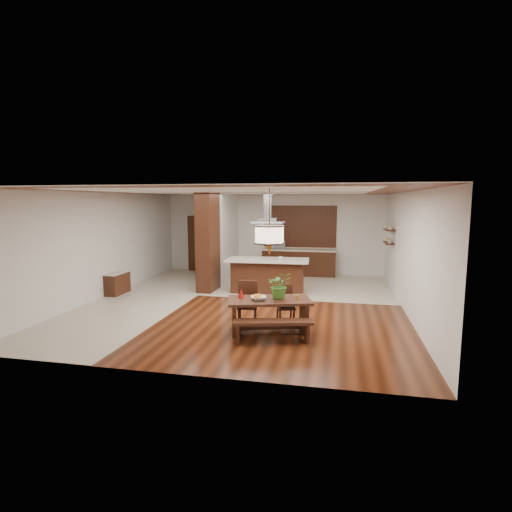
% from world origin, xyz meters
% --- Properties ---
extents(room_shell, '(9.00, 9.04, 2.92)m').
position_xyz_m(room_shell, '(0.00, 0.00, 2.06)').
color(room_shell, '#38170A').
rests_on(room_shell, ground).
extents(tile_hallway, '(2.50, 9.00, 0.01)m').
position_xyz_m(tile_hallway, '(-2.75, 0.00, 0.01)').
color(tile_hallway, beige).
rests_on(tile_hallway, ground).
extents(tile_kitchen, '(5.50, 4.00, 0.01)m').
position_xyz_m(tile_kitchen, '(1.25, 2.50, 0.01)').
color(tile_kitchen, beige).
rests_on(tile_kitchen, ground).
extents(soffit_band, '(8.00, 9.00, 0.02)m').
position_xyz_m(soffit_band, '(0.00, 0.00, 2.88)').
color(soffit_band, '#432010').
rests_on(soffit_band, room_shell).
extents(partition_pier, '(0.45, 1.00, 2.90)m').
position_xyz_m(partition_pier, '(-1.40, 1.20, 1.45)').
color(partition_pier, black).
rests_on(partition_pier, ground).
extents(partition_stub, '(0.18, 2.40, 2.90)m').
position_xyz_m(partition_stub, '(-1.40, 3.30, 1.45)').
color(partition_stub, silver).
rests_on(partition_stub, ground).
extents(hallway_console, '(0.37, 0.88, 0.63)m').
position_xyz_m(hallway_console, '(-3.81, 0.20, 0.32)').
color(hallway_console, black).
rests_on(hallway_console, ground).
extents(hallway_doorway, '(1.10, 0.20, 2.10)m').
position_xyz_m(hallway_doorway, '(-2.70, 4.40, 1.05)').
color(hallway_doorway, black).
rests_on(hallway_doorway, ground).
extents(rear_counter, '(2.60, 0.62, 0.95)m').
position_xyz_m(rear_counter, '(1.00, 4.20, 0.48)').
color(rear_counter, black).
rests_on(rear_counter, ground).
extents(kitchen_window, '(2.60, 0.08, 1.50)m').
position_xyz_m(kitchen_window, '(1.00, 4.46, 1.75)').
color(kitchen_window, '#A46831').
rests_on(kitchen_window, room_shell).
extents(shelf_lower, '(0.26, 0.90, 0.04)m').
position_xyz_m(shelf_lower, '(3.87, 2.60, 1.40)').
color(shelf_lower, black).
rests_on(shelf_lower, room_shell).
extents(shelf_upper, '(0.26, 0.90, 0.04)m').
position_xyz_m(shelf_upper, '(3.87, 2.60, 1.80)').
color(shelf_upper, black).
rests_on(shelf_upper, room_shell).
extents(dining_table, '(1.82, 1.26, 0.69)m').
position_xyz_m(dining_table, '(1.04, -2.22, 0.51)').
color(dining_table, black).
rests_on(dining_table, ground).
extents(dining_bench, '(1.54, 0.66, 0.42)m').
position_xyz_m(dining_bench, '(1.20, -2.80, 0.21)').
color(dining_bench, black).
rests_on(dining_bench, ground).
extents(dining_chair_left, '(0.48, 0.48, 0.94)m').
position_xyz_m(dining_chair_left, '(0.50, -1.85, 0.47)').
color(dining_chair_left, black).
rests_on(dining_chair_left, ground).
extents(dining_chair_right, '(0.48, 0.48, 0.85)m').
position_xyz_m(dining_chair_right, '(1.29, -1.62, 0.42)').
color(dining_chair_right, black).
rests_on(dining_chair_right, ground).
extents(pendant_lantern, '(0.64, 0.64, 1.31)m').
position_xyz_m(pendant_lantern, '(1.04, -2.22, 2.25)').
color(pendant_lantern, '#FFECC3').
rests_on(pendant_lantern, room_shell).
extents(foliage_plant, '(0.60, 0.56, 0.54)m').
position_xyz_m(foliage_plant, '(1.23, -2.12, 0.96)').
color(foliage_plant, '#3B7426').
rests_on(foliage_plant, dining_table).
extents(fruit_bowl, '(0.38, 0.38, 0.07)m').
position_xyz_m(fruit_bowl, '(0.84, -2.34, 0.73)').
color(fruit_bowl, beige).
rests_on(fruit_bowl, dining_table).
extents(napkin_cone, '(0.16, 0.16, 0.20)m').
position_xyz_m(napkin_cone, '(0.46, -2.25, 0.79)').
color(napkin_cone, '#9E110B').
rests_on(napkin_cone, dining_table).
extents(gold_ornament, '(0.08, 0.08, 0.09)m').
position_xyz_m(gold_ornament, '(1.59, -2.14, 0.74)').
color(gold_ornament, gold).
rests_on(gold_ornament, dining_table).
extents(kitchen_island, '(2.44, 1.17, 0.99)m').
position_xyz_m(kitchen_island, '(0.37, 1.34, 0.51)').
color(kitchen_island, black).
rests_on(kitchen_island, ground).
extents(range_hood, '(0.90, 0.55, 0.87)m').
position_xyz_m(range_hood, '(0.37, 1.35, 2.46)').
color(range_hood, silver).
rests_on(range_hood, room_shell).
extents(island_cup, '(0.12, 0.12, 0.09)m').
position_xyz_m(island_cup, '(0.76, 1.27, 1.03)').
color(island_cup, silver).
rests_on(island_cup, kitchen_island).
extents(microwave, '(0.59, 0.50, 0.28)m').
position_xyz_m(microwave, '(0.21, 4.22, 1.09)').
color(microwave, silver).
rests_on(microwave, rear_counter).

